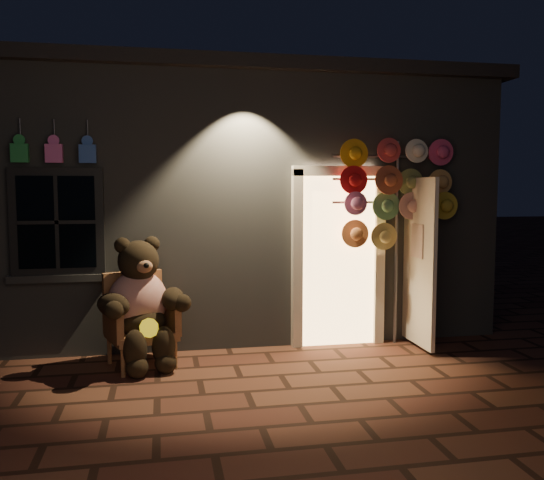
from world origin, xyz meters
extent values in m
plane|color=brown|center=(0.00, 0.00, 0.00)|extent=(60.00, 60.00, 0.00)
cube|color=slate|center=(0.00, 4.00, 1.65)|extent=(7.00, 5.00, 3.30)
cube|color=black|center=(0.00, 4.00, 3.38)|extent=(7.30, 5.30, 0.16)
cube|color=black|center=(-1.90, 1.46, 1.55)|extent=(1.00, 0.10, 1.20)
cube|color=black|center=(-1.90, 1.43, 1.55)|extent=(0.82, 0.06, 1.02)
cube|color=slate|center=(-1.90, 1.46, 0.92)|extent=(1.10, 0.14, 0.08)
cube|color=#F1B96C|center=(1.35, 1.48, 1.05)|extent=(0.92, 0.10, 2.10)
cube|color=beige|center=(0.83, 1.44, 1.05)|extent=(0.12, 0.12, 2.20)
cube|color=beige|center=(1.87, 1.44, 1.05)|extent=(0.12, 0.12, 2.20)
cube|color=beige|center=(1.35, 1.44, 2.13)|extent=(1.16, 0.12, 0.12)
cube|color=beige|center=(2.25, 1.10, 1.05)|extent=(0.05, 0.80, 2.00)
cube|color=#258B3F|center=(-2.25, 1.38, 2.30)|extent=(0.18, 0.07, 0.20)
cylinder|color=#59595E|center=(-2.25, 1.44, 2.55)|extent=(0.02, 0.02, 0.25)
cube|color=pink|center=(-1.90, 1.38, 2.30)|extent=(0.18, 0.07, 0.20)
cylinder|color=#59595E|center=(-1.90, 1.44, 2.55)|extent=(0.02, 0.02, 0.25)
cube|color=#3157AD|center=(-1.55, 1.38, 2.30)|extent=(0.18, 0.07, 0.20)
cylinder|color=#59595E|center=(-1.55, 1.44, 2.55)|extent=(0.02, 0.02, 0.25)
cube|color=#9A603B|center=(-1.00, 1.00, 0.35)|extent=(0.82, 0.79, 0.09)
cube|color=#9A603B|center=(-1.09, 1.26, 0.67)|extent=(0.64, 0.29, 0.66)
cube|color=#9A603B|center=(-1.29, 0.88, 0.53)|extent=(0.26, 0.56, 0.37)
cube|color=#9A603B|center=(-0.70, 1.08, 0.53)|extent=(0.26, 0.56, 0.37)
cylinder|color=#9A603B|center=(-1.18, 0.66, 0.15)|extent=(0.05, 0.05, 0.30)
cylinder|color=#9A603B|center=(-0.65, 0.85, 0.15)|extent=(0.05, 0.05, 0.30)
cylinder|color=#9A603B|center=(-1.35, 1.15, 0.15)|extent=(0.05, 0.05, 0.30)
cylinder|color=#9A603B|center=(-0.82, 1.34, 0.15)|extent=(0.05, 0.05, 0.30)
ellipsoid|color=#B52913|center=(-1.03, 1.04, 0.71)|extent=(0.78, 0.70, 0.68)
ellipsoid|color=black|center=(-1.01, 0.97, 0.51)|extent=(0.65, 0.60, 0.32)
sphere|color=black|center=(-1.02, 1.00, 1.15)|extent=(0.56, 0.56, 0.44)
sphere|color=black|center=(-1.18, 0.97, 1.32)|extent=(0.17, 0.17, 0.17)
sphere|color=black|center=(-0.87, 1.08, 1.32)|extent=(0.17, 0.17, 0.17)
ellipsoid|color=#946343|center=(-0.95, 0.81, 1.11)|extent=(0.20, 0.17, 0.14)
ellipsoid|color=black|center=(-1.27, 0.74, 0.74)|extent=(0.47, 0.50, 0.25)
ellipsoid|color=black|center=(-0.66, 0.95, 0.74)|extent=(0.25, 0.45, 0.25)
ellipsoid|color=black|center=(-1.05, 0.65, 0.28)|extent=(0.25, 0.25, 0.42)
ellipsoid|color=black|center=(-0.77, 0.75, 0.28)|extent=(0.25, 0.25, 0.42)
sphere|color=black|center=(-1.03, 0.60, 0.11)|extent=(0.23, 0.23, 0.23)
sphere|color=black|center=(-0.75, 0.70, 0.11)|extent=(0.23, 0.23, 0.23)
cylinder|color=yellow|center=(-0.91, 0.70, 0.49)|extent=(0.23, 0.15, 0.20)
cylinder|color=#59595E|center=(2.07, 1.38, 1.25)|extent=(0.04, 0.04, 2.49)
cylinder|color=#59595E|center=(1.80, 1.36, 2.31)|extent=(1.11, 0.03, 0.03)
cylinder|color=#59595E|center=(1.80, 1.36, 2.03)|extent=(1.11, 0.03, 0.03)
cylinder|color=#59595E|center=(1.80, 1.36, 1.75)|extent=(1.11, 0.03, 0.03)
cylinder|color=orange|center=(1.50, 1.30, 2.36)|extent=(0.31, 0.11, 0.32)
cylinder|color=#CF3D40|center=(1.87, 1.27, 2.36)|extent=(0.31, 0.11, 0.32)
cylinder|color=#FAEBCF|center=(2.24, 1.24, 2.36)|extent=(0.31, 0.11, 0.32)
cylinder|color=#F6487F|center=(2.61, 1.30, 2.36)|extent=(0.31, 0.11, 0.32)
cylinder|color=red|center=(1.50, 1.27, 2.03)|extent=(0.31, 0.11, 0.32)
cylinder|color=#9F4A2F|center=(1.87, 1.24, 2.03)|extent=(0.31, 0.11, 0.32)
cylinder|color=olive|center=(2.24, 1.30, 2.03)|extent=(0.31, 0.11, 0.32)
cylinder|color=tan|center=(2.61, 1.27, 2.03)|extent=(0.31, 0.11, 0.32)
cylinder|color=#C86391|center=(1.50, 1.24, 1.71)|extent=(0.31, 0.11, 0.32)
cylinder|color=#57935C|center=(1.87, 1.30, 1.71)|extent=(0.31, 0.11, 0.32)
cylinder|color=tan|center=(2.24, 1.27, 1.71)|extent=(0.31, 0.11, 0.32)
cylinder|color=gold|center=(2.61, 1.24, 1.71)|extent=(0.31, 0.11, 0.32)
cylinder|color=#C8723A|center=(1.50, 1.30, 1.39)|extent=(0.31, 0.11, 0.32)
cylinder|color=#D1BA62|center=(1.87, 1.27, 1.39)|extent=(0.31, 0.11, 0.32)
camera|label=1|loc=(-0.77, -5.25, 1.92)|focal=38.00mm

